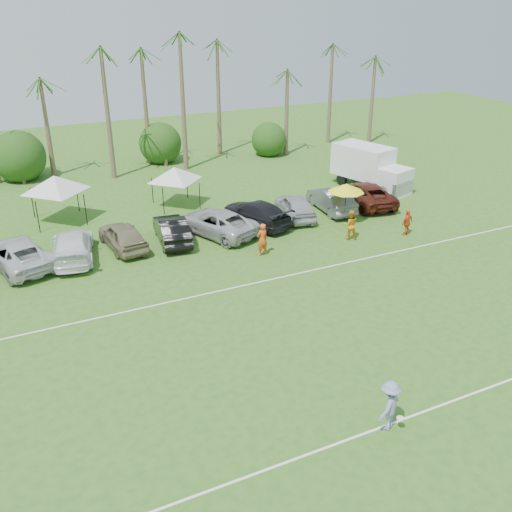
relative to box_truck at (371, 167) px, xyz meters
name	(u,v)px	position (x,y,z in m)	size (l,w,h in m)	color
ground	(353,493)	(-18.59, -24.86, -1.75)	(120.00, 120.00, 0.00)	#36621D
field_lines	(245,357)	(-18.59, -16.86, -1.75)	(80.00, 12.10, 0.01)	white
palm_tree_4	(35,87)	(-22.59, 13.14, 5.73)	(2.40, 2.40, 8.90)	brown
palm_tree_5	(87,73)	(-18.59, 13.14, 6.60)	(2.40, 2.40, 9.90)	brown
palm_tree_6	(135,59)	(-14.59, 13.14, 7.46)	(2.40, 2.40, 10.90)	brown
palm_tree_7	(181,46)	(-10.59, 13.14, 8.31)	(2.40, 2.40, 11.90)	brown
palm_tree_8	(236,75)	(-5.59, 13.14, 5.73)	(2.40, 2.40, 8.90)	brown
palm_tree_9	(286,62)	(-0.59, 13.14, 6.60)	(2.40, 2.40, 9.90)	brown
palm_tree_10	(333,50)	(4.41, 13.14, 7.46)	(2.40, 2.40, 10.90)	brown
palm_tree_11	(368,39)	(8.41, 13.14, 8.31)	(2.40, 2.40, 11.90)	brown
bush_tree_1	(19,159)	(-24.59, 14.14, 0.05)	(4.00, 4.00, 4.00)	brown
bush_tree_2	(162,144)	(-12.59, 14.14, 0.05)	(4.00, 4.00, 4.00)	brown
bush_tree_3	(261,133)	(-2.59, 14.14, 0.05)	(4.00, 4.00, 4.00)	brown
sideline_player_a	(262,239)	(-13.31, -7.78, -0.76)	(0.72, 0.47, 1.98)	#EB521A
sideline_player_b	(350,225)	(-7.27, -7.98, -0.80)	(0.93, 0.72, 1.91)	orange
sideline_player_c	(407,222)	(-3.62, -8.98, -0.92)	(0.97, 0.41, 1.66)	#DC4B18
box_truck	(371,167)	(0.00, 0.00, 0.00)	(4.06, 6.76, 3.28)	white
canopy_tent_left	(54,176)	(-23.21, 3.09, 1.45)	(4.61, 4.61, 3.73)	black
canopy_tent_right	(174,167)	(-15.13, 2.67, 1.13)	(4.15, 4.15, 3.36)	black
market_umbrella	(346,188)	(-5.96, -5.40, 0.66)	(2.42, 2.42, 2.69)	black
frisbee_player	(389,405)	(-15.84, -22.93, -0.78)	(1.44, 1.19, 1.94)	#7D86B1
parked_car_2	(17,254)	(-26.40, -3.27, -0.95)	(2.67, 5.78, 1.61)	silver
parked_car_3	(72,246)	(-23.42, -3.47, -0.95)	(2.25, 5.54, 1.61)	white
parked_car_4	(123,236)	(-20.44, -3.22, -0.95)	(1.90, 4.72, 1.61)	gray
parked_car_5	(172,229)	(-17.46, -3.55, -0.95)	(1.70, 4.88, 1.61)	black
parked_car_6	(217,222)	(-14.49, -3.65, -0.95)	(2.67, 5.78, 1.61)	#B3B3B3
parked_car_7	(256,213)	(-11.51, -3.19, -0.95)	(2.25, 5.54, 1.61)	black
parked_car_8	(295,206)	(-8.53, -3.15, -0.95)	(1.90, 4.72, 1.61)	#B1B0B8
parked_car_9	(331,200)	(-5.55, -3.10, -0.95)	(1.70, 4.88, 1.61)	slate
parked_car_10	(366,194)	(-2.57, -3.08, -0.95)	(2.67, 5.78, 1.61)	#531D12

